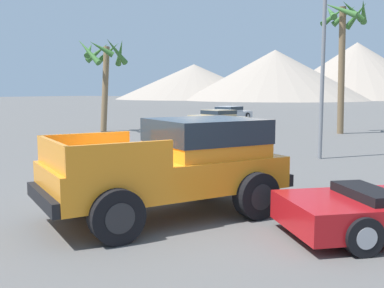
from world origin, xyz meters
name	(u,v)px	position (x,y,z in m)	size (l,w,h in m)	color
ground_plane	(165,215)	(0.00, 0.00, 0.00)	(320.00, 320.00, 0.00)	#5B5956
orange_pickup_truck	(180,161)	(0.19, 0.26, 1.07)	(4.06, 5.18, 1.89)	orange
parked_car_silver	(229,113)	(-11.73, 26.91, 0.60)	(2.43, 4.52, 1.17)	#B7BABF
parked_car_tan	(218,118)	(-9.23, 19.97, 0.60)	(4.78, 3.39, 1.18)	tan
street_lamp_post	(324,35)	(0.62, 9.08, 4.40)	(0.90, 0.24, 7.28)	slate
palm_tree_tall	(104,62)	(-13.44, 13.42, 4.15)	(2.88, 2.90, 5.54)	brown
palm_tree_short	(344,35)	(-0.92, 19.31, 5.60)	(2.68, 2.53, 7.46)	brown
distant_mountain_range	(382,70)	(-13.28, 122.31, 7.97)	(149.56, 76.92, 19.80)	gray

